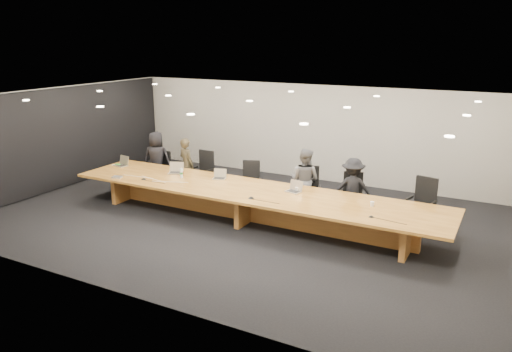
{
  "coord_description": "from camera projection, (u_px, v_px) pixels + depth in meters",
  "views": [
    {
      "loc": [
        5.23,
        -9.53,
        4.11
      ],
      "look_at": [
        0.0,
        0.3,
        1.0
      ],
      "focal_mm": 35.0,
      "sensor_mm": 36.0,
      "label": 1
    }
  ],
  "objects": [
    {
      "name": "ground",
      "position": [
        250.0,
        220.0,
        11.58
      ],
      "size": [
        12.0,
        12.0,
        0.0
      ],
      "primitive_type": "plane",
      "color": "black",
      "rests_on": "ground"
    },
    {
      "name": "back_wall",
      "position": [
        315.0,
        133.0,
        14.6
      ],
      "size": [
        12.0,
        0.02,
        2.8
      ],
      "primitive_type": "cube",
      "color": "beige",
      "rests_on": "ground"
    },
    {
      "name": "left_wall_panel",
      "position": [
        63.0,
        139.0,
        13.9
      ],
      "size": [
        0.08,
        7.84,
        2.74
      ],
      "primitive_type": "cube",
      "color": "black",
      "rests_on": "ground"
    },
    {
      "name": "conference_table",
      "position": [
        250.0,
        199.0,
        11.44
      ],
      "size": [
        9.0,
        1.8,
        0.75
      ],
      "color": "brown",
      "rests_on": "ground"
    },
    {
      "name": "chair_far_left",
      "position": [
        160.0,
        168.0,
        14.16
      ],
      "size": [
        0.59,
        0.59,
        1.02
      ],
      "primitive_type": null,
      "rotation": [
        0.0,
        0.0,
        -0.15
      ],
      "color": "black",
      "rests_on": "ground"
    },
    {
      "name": "chair_left",
      "position": [
        202.0,
        172.0,
        13.56
      ],
      "size": [
        0.62,
        0.62,
        1.15
      ],
      "primitive_type": null,
      "rotation": [
        0.0,
        0.0,
        -0.07
      ],
      "color": "black",
      "rests_on": "ground"
    },
    {
      "name": "chair_mid_left",
      "position": [
        250.0,
        181.0,
        12.81
      ],
      "size": [
        0.69,
        0.69,
        1.06
      ],
      "primitive_type": null,
      "rotation": [
        0.0,
        0.0,
        0.34
      ],
      "color": "black",
      "rests_on": "ground"
    },
    {
      "name": "chair_mid_right",
      "position": [
        308.0,
        189.0,
        12.1
      ],
      "size": [
        0.7,
        0.7,
        1.11
      ],
      "primitive_type": null,
      "rotation": [
        0.0,
        0.0,
        0.3
      ],
      "color": "black",
      "rests_on": "ground"
    },
    {
      "name": "chair_right",
      "position": [
        352.0,
        195.0,
        11.65
      ],
      "size": [
        0.65,
        0.65,
        1.08
      ],
      "primitive_type": null,
      "rotation": [
        0.0,
        0.0,
        0.2
      ],
      "color": "black",
      "rests_on": "ground"
    },
    {
      "name": "chair_far_right",
      "position": [
        421.0,
        204.0,
        10.95
      ],
      "size": [
        0.7,
        0.7,
        1.16
      ],
      "primitive_type": null,
      "rotation": [
        0.0,
        0.0,
        -0.21
      ],
      "color": "black",
      "rests_on": "ground"
    },
    {
      "name": "person_a",
      "position": [
        157.0,
        159.0,
        14.07
      ],
      "size": [
        0.9,
        0.74,
        1.57
      ],
      "primitive_type": "imported",
      "rotation": [
        0.0,
        0.0,
        3.5
      ],
      "color": "black",
      "rests_on": "ground"
    },
    {
      "name": "person_b",
      "position": [
        187.0,
        165.0,
        13.62
      ],
      "size": [
        0.63,
        0.52,
        1.48
      ],
      "primitive_type": "imported",
      "rotation": [
        0.0,
        0.0,
        2.78
      ],
      "color": "#302A1A",
      "rests_on": "ground"
    },
    {
      "name": "person_c",
      "position": [
        305.0,
        180.0,
        12.04
      ],
      "size": [
        0.8,
        0.65,
        1.55
      ],
      "primitive_type": "imported",
      "rotation": [
        0.0,
        0.0,
        3.06
      ],
      "color": "#525254",
      "rests_on": "ground"
    },
    {
      "name": "person_d",
      "position": [
        352.0,
        189.0,
        11.52
      ],
      "size": [
        1.06,
        0.82,
        1.45
      ],
      "primitive_type": "imported",
      "rotation": [
        0.0,
        0.0,
        3.48
      ],
      "color": "black",
      "rests_on": "ground"
    },
    {
      "name": "laptop_a",
      "position": [
        120.0,
        161.0,
        13.44
      ],
      "size": [
        0.39,
        0.31,
        0.27
      ],
      "primitive_type": null,
      "rotation": [
        0.0,
        0.0,
        -0.19
      ],
      "color": "tan",
      "rests_on": "conference_table"
    },
    {
      "name": "laptop_b",
      "position": [
        175.0,
        168.0,
        12.7
      ],
      "size": [
        0.44,
        0.38,
        0.29
      ],
      "primitive_type": null,
      "rotation": [
        0.0,
        0.0,
        0.4
      ],
      "color": "tan",
      "rests_on": "conference_table"
    },
    {
      "name": "laptop_c",
      "position": [
        219.0,
        174.0,
        12.2
      ],
      "size": [
        0.37,
        0.31,
        0.25
      ],
      "primitive_type": null,
      "rotation": [
        0.0,
        0.0,
        0.31
      ],
      "color": "#BEB091",
      "rests_on": "conference_table"
    },
    {
      "name": "laptop_d",
      "position": [
        293.0,
        186.0,
        11.16
      ],
      "size": [
        0.38,
        0.31,
        0.26
      ],
      "primitive_type": null,
      "rotation": [
        0.0,
        0.0,
        -0.22
      ],
      "color": "#C7B498",
      "rests_on": "conference_table"
    },
    {
      "name": "water_bottle",
      "position": [
        181.0,
        173.0,
        12.31
      ],
      "size": [
        0.09,
        0.09,
        0.23
      ],
      "primitive_type": "cylinder",
      "rotation": [
        0.0,
        0.0,
        0.35
      ],
      "color": "silver",
      "rests_on": "conference_table"
    },
    {
      "name": "amber_mug",
      "position": [
        182.0,
        174.0,
        12.49
      ],
      "size": [
        0.11,
        0.11,
        0.11
      ],
      "primitive_type": "cylinder",
      "rotation": [
        0.0,
        0.0,
        -0.32
      ],
      "color": "brown",
      "rests_on": "conference_table"
    },
    {
      "name": "paper_cup_near",
      "position": [
        297.0,
        189.0,
        11.24
      ],
      "size": [
        0.08,
        0.08,
        0.09
      ],
      "primitive_type": "cone",
      "rotation": [
        0.0,
        0.0,
        -0.07
      ],
      "color": "silver",
      "rests_on": "conference_table"
    },
    {
      "name": "paper_cup_far",
      "position": [
        372.0,
        204.0,
        10.25
      ],
      "size": [
        0.1,
        0.1,
        0.1
      ],
      "primitive_type": "cone",
      "rotation": [
        0.0,
        0.0,
        -0.33
      ],
      "color": "white",
      "rests_on": "conference_table"
    },
    {
      "name": "notepad",
      "position": [
        117.0,
        165.0,
        13.54
      ],
      "size": [
        0.25,
        0.21,
        0.01
      ],
      "primitive_type": "cube",
      "rotation": [
        0.0,
        0.0,
        -0.1
      ],
      "color": "white",
      "rests_on": "conference_table"
    },
    {
      "name": "lime_gadget",
      "position": [
        118.0,
        164.0,
        13.52
      ],
      "size": [
        0.15,
        0.09,
        0.02
      ],
      "primitive_type": "cube",
      "rotation": [
        0.0,
        0.0,
        -0.06
      ],
      "color": "green",
      "rests_on": "notepad"
    },
    {
      "name": "av_box",
      "position": [
        117.0,
        177.0,
        12.34
      ],
      "size": [
        0.27,
        0.23,
        0.03
      ],
      "primitive_type": "cube",
      "rotation": [
        0.0,
        0.0,
        0.29
      ],
      "color": "silver",
      "rests_on": "conference_table"
    },
    {
      "name": "mic_left",
      "position": [
        144.0,
        179.0,
        12.18
      ],
      "size": [
        0.14,
        0.14,
        0.03
      ],
      "primitive_type": "cone",
      "rotation": [
        0.0,
        0.0,
        -0.09
      ],
      "color": "black",
      "rests_on": "conference_table"
    },
    {
      "name": "mic_center",
      "position": [
        251.0,
        198.0,
        10.76
      ],
      "size": [
        0.15,
        0.15,
        0.03
      ],
      "primitive_type": "cone",
      "rotation": [
        0.0,
        0.0,
        0.08
      ],
      "color": "black",
      "rests_on": "conference_table"
    },
    {
      "name": "mic_right",
      "position": [
        371.0,
        216.0,
        9.64
      ],
      "size": [
        0.12,
        0.12,
        0.03
      ],
      "primitive_type": "cone",
      "rotation": [
        0.0,
        0.0,
        -0.13
      ],
      "color": "black",
      "rests_on": "conference_table"
    }
  ]
}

